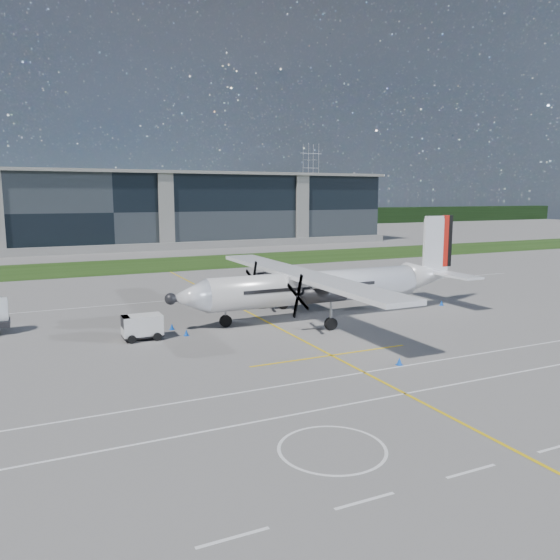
# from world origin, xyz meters

# --- Properties ---
(ground) EXTENTS (400.00, 400.00, 0.00)m
(ground) POSITION_xyz_m (0.00, 40.00, 0.00)
(ground) COLOR #64625F
(ground) RESTS_ON ground
(grass_strip) EXTENTS (400.00, 18.00, 0.04)m
(grass_strip) POSITION_xyz_m (0.00, 48.00, 0.02)
(grass_strip) COLOR #1C390F
(grass_strip) RESTS_ON ground
(terminal_building) EXTENTS (120.00, 20.00, 15.00)m
(terminal_building) POSITION_xyz_m (0.00, 80.00, 7.50)
(terminal_building) COLOR black
(terminal_building) RESTS_ON ground
(tree_line) EXTENTS (400.00, 6.00, 6.00)m
(tree_line) POSITION_xyz_m (0.00, 140.00, 3.00)
(tree_line) COLOR black
(tree_line) RESTS_ON ground
(pylon_east) EXTENTS (9.00, 4.60, 30.00)m
(pylon_east) POSITION_xyz_m (85.00, 150.00, 15.00)
(pylon_east) COLOR gray
(pylon_east) RESTS_ON ground
(yellow_taxiway_centerline) EXTENTS (0.20, 70.00, 0.01)m
(yellow_taxiway_centerline) POSITION_xyz_m (3.00, 10.00, 0.01)
(yellow_taxiway_centerline) COLOR yellow
(yellow_taxiway_centerline) RESTS_ON ground
(white_lane_line) EXTENTS (90.00, 0.15, 0.01)m
(white_lane_line) POSITION_xyz_m (0.00, -14.00, 0.01)
(white_lane_line) COLOR white
(white_lane_line) RESTS_ON ground
(turboprop_aircraft) EXTENTS (28.47, 29.53, 8.86)m
(turboprop_aircraft) POSITION_xyz_m (8.67, 4.72, 4.43)
(turboprop_aircraft) COLOR white
(turboprop_aircraft) RESTS_ON ground
(baggage_tug) EXTENTS (3.12, 1.87, 1.87)m
(baggage_tug) POSITION_xyz_m (-7.83, 3.69, 0.94)
(baggage_tug) COLOR silver
(baggage_tug) RESTS_ON ground
(ground_crew_person) EXTENTS (0.70, 0.90, 2.00)m
(ground_crew_person) POSITION_xyz_m (-7.99, 3.96, 1.00)
(ground_crew_person) COLOR #F25907
(ground_crew_person) RESTS_ON ground
(safety_cone_tail) EXTENTS (0.36, 0.36, 0.50)m
(safety_cone_tail) POSITION_xyz_m (21.51, 4.12, 0.25)
(safety_cone_tail) COLOR blue
(safety_cone_tail) RESTS_ON ground
(safety_cone_fwd) EXTENTS (0.36, 0.36, 0.50)m
(safety_cone_fwd) POSITION_xyz_m (-7.23, 4.93, 0.25)
(safety_cone_fwd) COLOR blue
(safety_cone_fwd) RESTS_ON ground
(safety_cone_nose_stbd) EXTENTS (0.36, 0.36, 0.50)m
(safety_cone_nose_stbd) POSITION_xyz_m (-5.07, 5.74, 0.25)
(safety_cone_nose_stbd) COLOR blue
(safety_cone_nose_stbd) RESTS_ON ground
(safety_cone_portwing) EXTENTS (0.36, 0.36, 0.50)m
(safety_cone_portwing) POSITION_xyz_m (5.89, -9.67, 0.25)
(safety_cone_portwing) COLOR blue
(safety_cone_portwing) RESTS_ON ground
(safety_cone_nose_port) EXTENTS (0.36, 0.36, 0.50)m
(safety_cone_nose_port) POSITION_xyz_m (-4.54, 3.33, 0.25)
(safety_cone_nose_port) COLOR blue
(safety_cone_nose_port) RESTS_ON ground
(safety_cone_stbdwing) EXTENTS (0.36, 0.36, 0.50)m
(safety_cone_stbdwing) POSITION_xyz_m (6.61, 19.07, 0.25)
(safety_cone_stbdwing) COLOR blue
(safety_cone_stbdwing) RESTS_ON ground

